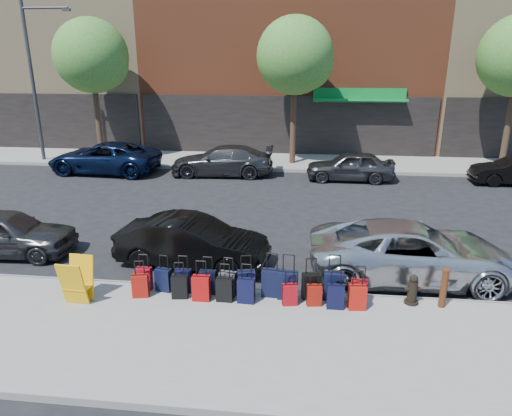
# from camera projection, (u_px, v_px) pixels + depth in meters

# --- Properties ---
(ground) EXTENTS (120.00, 120.00, 0.00)m
(ground) POSITION_uv_depth(u_px,v_px,m) (266.00, 228.00, 15.23)
(ground) COLOR black
(ground) RESTS_ON ground
(sidewalk_near) EXTENTS (60.00, 4.00, 0.15)m
(sidewalk_near) POSITION_uv_depth(u_px,v_px,m) (236.00, 340.00, 9.08)
(sidewalk_near) COLOR gray
(sidewalk_near) RESTS_ON ground
(sidewalk_far) EXTENTS (60.00, 4.00, 0.15)m
(sidewalk_far) POSITION_uv_depth(u_px,v_px,m) (283.00, 162.00, 24.64)
(sidewalk_far) COLOR gray
(sidewalk_far) RESTS_ON ground
(curb_near) EXTENTS (60.00, 0.08, 0.15)m
(curb_near) POSITION_uv_depth(u_px,v_px,m) (249.00, 291.00, 10.98)
(curb_near) COLOR gray
(curb_near) RESTS_ON ground
(curb_far) EXTENTS (60.00, 0.08, 0.15)m
(curb_far) POSITION_uv_depth(u_px,v_px,m) (281.00, 170.00, 22.74)
(curb_far) COLOR gray
(curb_far) RESTS_ON ground
(building_left) EXTENTS (15.00, 12.12, 16.00)m
(building_left) POSITION_uv_depth(u_px,v_px,m) (60.00, 19.00, 31.42)
(building_left) COLOR tan
(building_left) RESTS_ON ground
(tree_left) EXTENTS (3.80, 3.80, 7.27)m
(tree_left) POSITION_uv_depth(u_px,v_px,m) (94.00, 58.00, 23.56)
(tree_left) COLOR black
(tree_left) RESTS_ON sidewalk_far
(tree_center) EXTENTS (3.80, 3.80, 7.27)m
(tree_center) POSITION_uv_depth(u_px,v_px,m) (298.00, 58.00, 22.43)
(tree_center) COLOR black
(tree_center) RESTS_ON sidewalk_far
(streetlight) EXTENTS (2.59, 0.18, 8.00)m
(streetlight) POSITION_uv_depth(u_px,v_px,m) (35.00, 73.00, 23.45)
(streetlight) COLOR #333338
(streetlight) RESTS_ON sidewalk_far
(suitcase_front_0) EXTENTS (0.36, 0.20, 0.88)m
(suitcase_front_0) POSITION_uv_depth(u_px,v_px,m) (144.00, 278.00, 10.85)
(suitcase_front_0) COLOR maroon
(suitcase_front_0) RESTS_ON sidewalk_near
(suitcase_front_1) EXTENTS (0.40, 0.27, 0.89)m
(suitcase_front_1) POSITION_uv_depth(u_px,v_px,m) (164.00, 280.00, 10.78)
(suitcase_front_1) COLOR black
(suitcase_front_1) RESTS_ON sidewalk_near
(suitcase_front_2) EXTENTS (0.37, 0.21, 0.90)m
(suitcase_front_2) POSITION_uv_depth(u_px,v_px,m) (183.00, 280.00, 10.74)
(suitcase_front_2) COLOR black
(suitcase_front_2) RESTS_ON sidewalk_near
(suitcase_front_3) EXTENTS (0.38, 0.21, 0.91)m
(suitcase_front_3) POSITION_uv_depth(u_px,v_px,m) (208.00, 282.00, 10.67)
(suitcase_front_3) COLOR black
(suitcase_front_3) RESTS_ON sidewalk_near
(suitcase_front_4) EXTENTS (0.41, 0.26, 0.92)m
(suitcase_front_4) POSITION_uv_depth(u_px,v_px,m) (228.00, 283.00, 10.59)
(suitcase_front_4) COLOR #3B3A40
(suitcase_front_4) RESTS_ON sidewalk_near
(suitcase_front_5) EXTENTS (0.44, 0.30, 0.98)m
(suitcase_front_5) POSITION_uv_depth(u_px,v_px,m) (246.00, 283.00, 10.57)
(suitcase_front_5) COLOR black
(suitcase_front_5) RESTS_ON sidewalk_near
(suitcase_front_6) EXTENTS (0.44, 0.26, 1.05)m
(suitcase_front_6) POSITION_uv_depth(u_px,v_px,m) (271.00, 283.00, 10.53)
(suitcase_front_6) COLOR black
(suitcase_front_6) RESTS_ON sidewalk_near
(suitcase_front_7) EXTENTS (0.46, 0.28, 1.08)m
(suitcase_front_7) POSITION_uv_depth(u_px,v_px,m) (288.00, 285.00, 10.41)
(suitcase_front_7) COLOR black
(suitcase_front_7) RESTS_ON sidewalk_near
(suitcase_front_8) EXTENTS (0.44, 0.30, 0.97)m
(suitcase_front_8) POSITION_uv_depth(u_px,v_px,m) (311.00, 286.00, 10.45)
(suitcase_front_8) COLOR black
(suitcase_front_8) RESTS_ON sidewalk_near
(suitcase_front_9) EXTENTS (0.46, 0.27, 1.07)m
(suitcase_front_9) POSITION_uv_depth(u_px,v_px,m) (334.00, 286.00, 10.38)
(suitcase_front_9) COLOR black
(suitcase_front_9) RESTS_ON sidewalk_near
(suitcase_front_10) EXTENTS (0.40, 0.27, 0.88)m
(suitcase_front_10) POSITION_uv_depth(u_px,v_px,m) (359.00, 291.00, 10.26)
(suitcase_front_10) COLOR maroon
(suitcase_front_10) RESTS_ON sidewalk_near
(suitcase_back_0) EXTENTS (0.40, 0.28, 0.88)m
(suitcase_back_0) POSITION_uv_depth(u_px,v_px,m) (140.00, 286.00, 10.52)
(suitcase_back_0) COLOR #991209
(suitcase_back_0) RESTS_ON sidewalk_near
(suitcase_back_2) EXTENTS (0.39, 0.26, 0.87)m
(suitcase_back_2) POSITION_uv_depth(u_px,v_px,m) (180.00, 287.00, 10.46)
(suitcase_back_2) COLOR black
(suitcase_back_2) RESTS_ON sidewalk_near
(suitcase_back_3) EXTENTS (0.40, 0.23, 0.95)m
(suitcase_back_3) POSITION_uv_depth(u_px,v_px,m) (201.00, 288.00, 10.36)
(suitcase_back_3) COLOR #AB0B0B
(suitcase_back_3) RESTS_ON sidewalk_near
(suitcase_back_4) EXTENTS (0.38, 0.23, 0.89)m
(suitcase_back_4) POSITION_uv_depth(u_px,v_px,m) (225.00, 289.00, 10.33)
(suitcase_back_4) COLOR black
(suitcase_back_4) RESTS_ON sidewalk_near
(suitcase_back_5) EXTENTS (0.40, 0.24, 0.92)m
(suitcase_back_5) POSITION_uv_depth(u_px,v_px,m) (246.00, 291.00, 10.27)
(suitcase_back_5) COLOR black
(suitcase_back_5) RESTS_ON sidewalk_near
(suitcase_back_7) EXTENTS (0.36, 0.25, 0.79)m
(suitcase_back_7) POSITION_uv_depth(u_px,v_px,m) (290.00, 294.00, 10.18)
(suitcase_back_7) COLOR #9E0A13
(suitcase_back_7) RESTS_ON sidewalk_near
(suitcase_back_8) EXTENTS (0.35, 0.23, 0.78)m
(suitcase_back_8) POSITION_uv_depth(u_px,v_px,m) (314.00, 295.00, 10.16)
(suitcase_back_8) COLOR maroon
(suitcase_back_8) RESTS_ON sidewalk_near
(suitcase_back_9) EXTENTS (0.37, 0.22, 0.88)m
(suitcase_back_9) POSITION_uv_depth(u_px,v_px,m) (335.00, 297.00, 10.03)
(suitcase_back_9) COLOR black
(suitcase_back_9) RESTS_ON sidewalk_near
(suitcase_back_10) EXTENTS (0.40, 0.25, 0.90)m
(suitcase_back_10) POSITION_uv_depth(u_px,v_px,m) (357.00, 297.00, 9.99)
(suitcase_back_10) COLOR #B3140B
(suitcase_back_10) RESTS_ON sidewalk_near
(fire_hydrant) EXTENTS (0.36, 0.32, 0.71)m
(fire_hydrant) POSITION_uv_depth(u_px,v_px,m) (412.00, 290.00, 10.20)
(fire_hydrant) COLOR black
(fire_hydrant) RESTS_ON sidewalk_near
(bollard) EXTENTS (0.17, 0.17, 0.91)m
(bollard) POSITION_uv_depth(u_px,v_px,m) (444.00, 288.00, 10.02)
(bollard) COLOR #38190C
(bollard) RESTS_ON sidewalk_near
(display_rack) EXTENTS (0.61, 0.67, 1.03)m
(display_rack) POSITION_uv_depth(u_px,v_px,m) (77.00, 281.00, 10.22)
(display_rack) COLOR #EBAA0D
(display_rack) RESTS_ON sidewalk_near
(car_near_0) EXTENTS (3.99, 1.79, 1.33)m
(car_near_0) POSITION_uv_depth(u_px,v_px,m) (5.00, 233.00, 13.03)
(car_near_0) COLOR #343436
(car_near_0) RESTS_ON ground
(car_near_1) EXTENTS (4.24, 1.89, 1.35)m
(car_near_1) POSITION_uv_depth(u_px,v_px,m) (193.00, 242.00, 12.33)
(car_near_1) COLOR black
(car_near_1) RESTS_ON ground
(car_near_2) EXTENTS (5.28, 2.53, 1.45)m
(car_near_2) POSITION_uv_depth(u_px,v_px,m) (412.00, 252.00, 11.60)
(car_near_2) COLOR silver
(car_near_2) RESTS_ON ground
(car_far_0) EXTENTS (5.55, 2.83, 1.50)m
(car_far_0) POSITION_uv_depth(u_px,v_px,m) (104.00, 158.00, 22.39)
(car_far_0) COLOR #0C1635
(car_far_0) RESTS_ON ground
(car_far_1) EXTENTS (5.00, 2.23, 1.42)m
(car_far_1) POSITION_uv_depth(u_px,v_px,m) (222.00, 161.00, 21.93)
(car_far_1) COLOR #343437
(car_far_1) RESTS_ON ground
(car_far_2) EXTENTS (4.00, 1.62, 1.36)m
(car_far_2) POSITION_uv_depth(u_px,v_px,m) (350.00, 166.00, 21.00)
(car_far_2) COLOR #363638
(car_far_2) RESTS_ON ground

